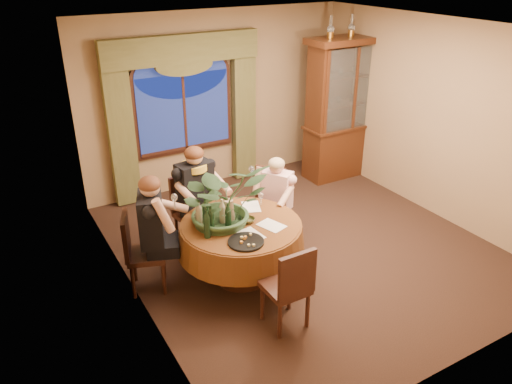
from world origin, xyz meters
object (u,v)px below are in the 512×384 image
oil_lamp_right (372,24)px  wine_bottle_4 (199,215)px  china_cabinet (345,109)px  wine_bottle_0 (228,216)px  person_back (153,234)px  wine_bottle_5 (211,220)px  chair_right (266,206)px  wine_bottle_2 (206,211)px  chair_back_right (194,213)px  centerpiece_plant (222,171)px  dining_table (241,251)px  person_pink (276,201)px  stoneware_vase (229,211)px  chair_front_left (285,285)px  oil_lamp_left (331,27)px  oil_lamp_center (352,25)px  olive_bowl (248,220)px  wine_bottle_3 (207,224)px  wine_bottle_1 (222,213)px  person_scarf (196,198)px

oil_lamp_right → wine_bottle_4: oil_lamp_right is taller
china_cabinet → wine_bottle_0: china_cabinet is taller
person_back → wine_bottle_5: bearing=76.3°
chair_right → wine_bottle_2: size_ratio=2.91×
chair_back_right → centerpiece_plant: bearing=81.4°
wine_bottle_4 → wine_bottle_0: bearing=-37.6°
dining_table → person_pink: bearing=32.1°
dining_table → stoneware_vase: size_ratio=5.47×
dining_table → chair_right: (0.75, 0.67, 0.10)m
chair_back_right → person_back: 1.00m
dining_table → china_cabinet: china_cabinet is taller
chair_front_left → wine_bottle_2: 1.25m
oil_lamp_left → wine_bottle_5: size_ratio=1.03×
oil_lamp_center → olive_bowl: 3.92m
oil_lamp_right → chair_right: bearing=-155.4°
person_back → wine_bottle_2: size_ratio=4.28×
oil_lamp_left → person_pink: bearing=-142.4°
chair_back_right → china_cabinet: bearing=-174.4°
oil_lamp_center → centerpiece_plant: oil_lamp_center is taller
person_back → olive_bowl: person_back is taller
wine_bottle_2 → wine_bottle_5: same height
oil_lamp_center → person_back: bearing=-158.6°
wine_bottle_3 → chair_front_left: bearing=-61.1°
person_back → wine_bottle_4: size_ratio=4.28×
oil_lamp_right → person_back: (-4.38, -1.55, -1.82)m
chair_front_left → person_pink: size_ratio=0.78×
oil_lamp_right → chair_right: size_ratio=0.35×
china_cabinet → oil_lamp_left: (-0.41, 0.00, 1.35)m
china_cabinet → wine_bottle_3: (-3.49, -2.00, -0.26)m
oil_lamp_center → chair_back_right: oil_lamp_center is taller
oil_lamp_center → olive_bowl: (-2.94, -1.92, -1.75)m
olive_bowl → wine_bottle_4: bearing=163.0°
dining_table → wine_bottle_1: bearing=163.9°
wine_bottle_2 → chair_right: bearing=24.1°
centerpiece_plant → wine_bottle_0: (-0.03, -0.20, -0.47)m
chair_back_right → wine_bottle_2: bearing=67.1°
oil_lamp_right → wine_bottle_3: oil_lamp_right is taller
dining_table → chair_front_left: bearing=-89.8°
wine_bottle_1 → wine_bottle_4: same height
stoneware_vase → wine_bottle_0: 0.19m
wine_bottle_0 → person_scarf: bearing=88.0°
person_pink → wine_bottle_2: person_pink is taller
oil_lamp_right → person_pink: oil_lamp_right is taller
oil_lamp_right → dining_table: bearing=-151.0°
centerpiece_plant → chair_right: bearing=30.4°
person_scarf → centerpiece_plant: 1.04m
centerpiece_plant → wine_bottle_1: centerpiece_plant is taller
chair_back_right → olive_bowl: bearing=94.8°
oil_lamp_center → china_cabinet: bearing=180.0°
oil_lamp_right → person_pink: 3.55m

